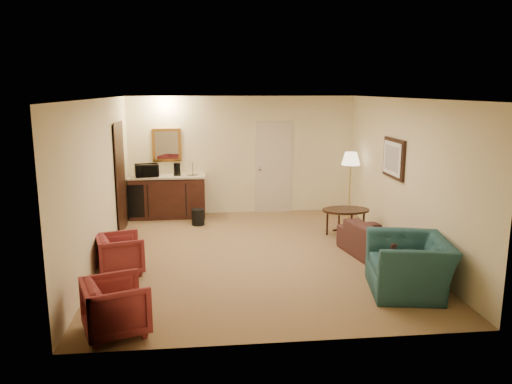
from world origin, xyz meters
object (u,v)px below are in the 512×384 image
(sofa, at_px, (387,239))
(rose_chair_far, at_px, (116,304))
(microwave, at_px, (147,169))
(floor_lamp, at_px, (350,186))
(teal_armchair, at_px, (410,256))
(rose_chair_near, at_px, (120,252))
(waste_bin, at_px, (198,217))
(coffee_table, at_px, (345,222))
(wetbar_cabinet, at_px, (168,196))
(coffee_maker, at_px, (177,169))

(sofa, xyz_separation_m, rose_chair_far, (-3.92, -1.96, -0.04))
(microwave, bearing_deg, floor_lamp, -20.82)
(microwave, bearing_deg, teal_armchair, -61.11)
(rose_chair_near, xyz_separation_m, microwave, (0.08, 3.28, 0.75))
(teal_armchair, distance_m, microwave, 5.98)
(rose_chair_far, xyz_separation_m, microwave, (-0.17, 5.22, 0.73))
(rose_chair_near, distance_m, floor_lamp, 5.13)
(waste_bin, bearing_deg, coffee_table, -20.61)
(sofa, relative_size, floor_lamp, 1.36)
(floor_lamp, bearing_deg, waste_bin, -178.98)
(wetbar_cabinet, xyz_separation_m, microwave, (-0.42, -0.07, 0.62))
(waste_bin, bearing_deg, sofa, -40.84)
(rose_chair_near, height_order, rose_chair_far, rose_chair_far)
(rose_chair_far, xyz_separation_m, coffee_table, (3.70, 3.52, -0.09))
(rose_chair_near, relative_size, floor_lamp, 0.45)
(wetbar_cabinet, relative_size, rose_chair_near, 2.47)
(sofa, relative_size, rose_chair_far, 2.82)
(teal_armchair, xyz_separation_m, microwave, (-3.97, 4.44, 0.57))
(wetbar_cabinet, distance_m, rose_chair_far, 5.30)
(rose_chair_near, bearing_deg, teal_armchair, -122.06)
(rose_chair_far, bearing_deg, microwave, -17.52)
(microwave, bearing_deg, rose_chair_far, -101.08)
(floor_lamp, height_order, waste_bin, floor_lamp)
(floor_lamp, relative_size, waste_bin, 4.39)
(rose_chair_near, bearing_deg, sofa, -105.84)
(teal_armchair, distance_m, floor_lamp, 3.86)
(rose_chair_near, bearing_deg, coffee_table, -84.35)
(wetbar_cabinet, relative_size, coffee_table, 1.82)
(wetbar_cabinet, height_order, coffee_maker, coffee_maker)
(teal_armchair, distance_m, coffee_table, 2.75)
(rose_chair_near, relative_size, rose_chair_far, 0.94)
(coffee_table, height_order, waste_bin, coffee_table)
(rose_chair_near, bearing_deg, waste_bin, -39.76)
(sofa, distance_m, teal_armchair, 1.19)
(teal_armchair, xyz_separation_m, rose_chair_far, (-3.80, -0.79, -0.16))
(sofa, bearing_deg, microwave, 40.45)
(microwave, xyz_separation_m, coffee_maker, (0.64, 0.07, -0.03))
(coffee_table, xyz_separation_m, coffee_maker, (-3.23, 1.77, 0.80))
(wetbar_cabinet, relative_size, coffee_maker, 6.02)
(sofa, height_order, floor_lamp, floor_lamp)
(rose_chair_far, distance_m, microwave, 5.28)
(coffee_table, bearing_deg, rose_chair_near, -158.18)
(sofa, distance_m, floor_lamp, 2.70)
(sofa, xyz_separation_m, floor_lamp, (0.18, 2.67, 0.34))
(rose_chair_near, height_order, coffee_table, rose_chair_near)
(rose_chair_far, bearing_deg, rose_chair_near, -12.02)
(floor_lamp, bearing_deg, sofa, -93.87)
(sofa, bearing_deg, floor_lamp, -14.85)
(floor_lamp, xyz_separation_m, waste_bin, (-3.20, -0.06, -0.57))
(wetbar_cabinet, xyz_separation_m, floor_lamp, (3.85, -0.66, 0.27))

